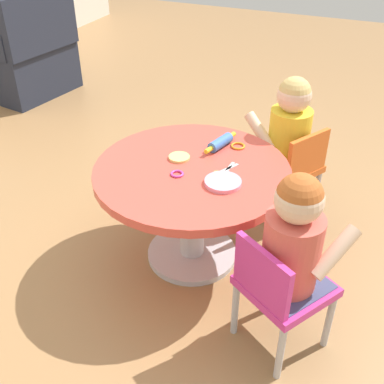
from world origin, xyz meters
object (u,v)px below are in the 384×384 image
object	(u,v)px
seated_child_left	(294,237)
seated_child_right	(290,126)
child_chair_left	(279,288)
child_chair_right	(290,168)
rolling_pin	(220,142)
craft_scissors	(224,172)
craft_table	(192,191)
armchair_dark	(23,57)

from	to	relation	value
seated_child_left	seated_child_right	size ratio (longest dim) A/B	1.00
child_chair_left	child_chair_right	xyz separation A→B (m)	(0.88, 0.17, 0.00)
rolling_pin	seated_child_left	bearing A→B (deg)	-138.75
child_chair_right	craft_scissors	distance (m)	0.57
seated_child_left	craft_table	bearing A→B (deg)	58.82
child_chair_left	rolling_pin	size ratio (longest dim) A/B	2.35
seated_child_right	craft_scissors	distance (m)	0.54
armchair_dark	child_chair_right	bearing A→B (deg)	-109.44
seated_child_right	armchair_dark	bearing A→B (deg)	70.72
seated_child_right	seated_child_left	bearing A→B (deg)	-165.25
craft_table	child_chair_right	world-z (taller)	child_chair_right
seated_child_right	rolling_pin	bearing A→B (deg)	140.43
seated_child_left	armchair_dark	distance (m)	3.19
craft_table	seated_child_left	world-z (taller)	seated_child_left
armchair_dark	craft_scissors	distance (m)	2.68
craft_table	seated_child_right	bearing A→B (deg)	-29.33
armchair_dark	seated_child_left	bearing A→B (deg)	-122.69
craft_table	armchair_dark	world-z (taller)	armchair_dark
child_chair_left	rolling_pin	world-z (taller)	rolling_pin
child_chair_left	armchair_dark	distance (m)	3.18
child_chair_left	rolling_pin	xyz separation A→B (m)	(0.58, 0.46, 0.23)
child_chair_right	craft_scissors	world-z (taller)	child_chair_right
seated_child_left	craft_scissors	world-z (taller)	seated_child_left
seated_child_left	rolling_pin	distance (m)	0.73
armchair_dark	craft_scissors	bearing A→B (deg)	-120.94
child_chair_left	armchair_dark	world-z (taller)	armchair_dark
seated_child_left	child_chair_right	bearing A→B (deg)	12.86
rolling_pin	craft_scissors	world-z (taller)	rolling_pin
seated_child_right	armchair_dark	xyz separation A→B (m)	(0.86, 2.45, -0.22)
seated_child_left	child_chair_left	bearing A→B (deg)	148.35
child_chair_left	seated_child_left	size ratio (longest dim) A/B	1.05
child_chair_left	rolling_pin	distance (m)	0.78
craft_table	seated_child_left	xyz separation A→B (m)	(-0.32, -0.53, 0.14)
seated_child_right	craft_table	bearing A→B (deg)	150.67
child_chair_right	seated_child_right	world-z (taller)	seated_child_right
rolling_pin	seated_child_right	bearing A→B (deg)	-39.57
child_chair_left	seated_child_left	world-z (taller)	seated_child_left
seated_child_left	child_chair_right	size ratio (longest dim) A/B	0.95
craft_scissors	seated_child_right	bearing A→B (deg)	-17.30
armchair_dark	seated_child_right	bearing A→B (deg)	-109.28
craft_scissors	seated_child_left	bearing A→B (deg)	-131.73
child_chair_right	rolling_pin	size ratio (longest dim) A/B	2.35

